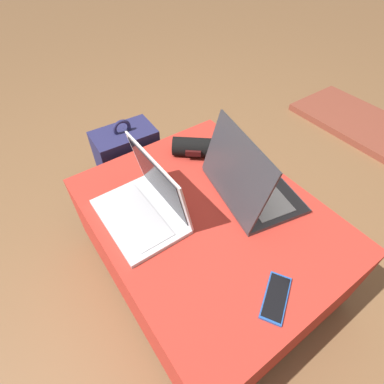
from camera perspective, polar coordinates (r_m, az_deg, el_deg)
The scene contains 7 objects.
ground_plane at distance 1.41m, azimuth 2.50°, elevation -14.11°, with size 14.00×14.00×0.00m, color brown.
ottoman at distance 1.24m, azimuth 2.79°, elevation -9.62°, with size 0.94×0.74×0.39m.
laptop_near at distance 1.05m, azimuth -8.80°, elevation -2.32°, with size 0.33×0.24×0.24m.
laptop_far at distance 1.12m, azimuth 10.53°, elevation 1.78°, with size 0.41×0.33×0.27m.
cell_phone at distance 0.94m, azimuth 15.66°, elevation -18.76°, with size 0.13×0.16×0.01m.
backpack at distance 1.58m, azimuth -11.92°, elevation 4.92°, with size 0.24×0.30×0.48m.
wrist_brace at distance 1.29m, azimuth 0.37°, elevation 8.58°, with size 0.18×0.19×0.08m.
Camera 1 is at (0.53, -0.45, 1.23)m, focal length 28.00 mm.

